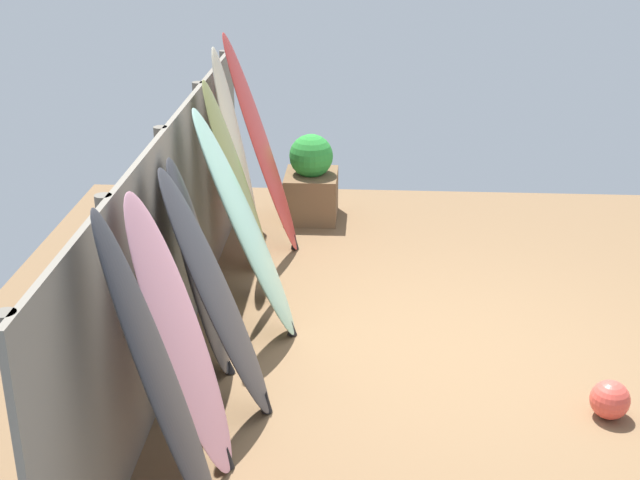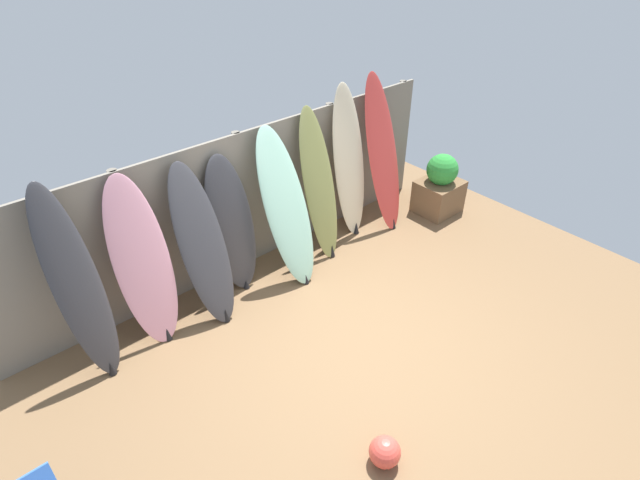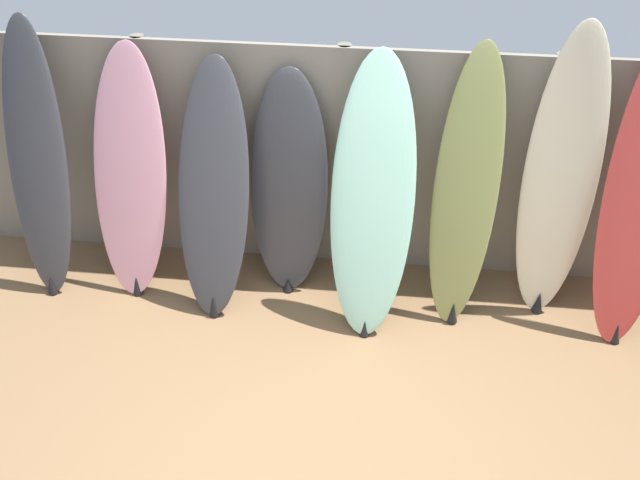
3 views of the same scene
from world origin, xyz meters
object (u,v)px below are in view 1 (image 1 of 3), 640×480
object	(u,v)px
surfboard_charcoal_0	(163,388)
surfboard_cream_6	(239,164)
surfboard_charcoal_3	(200,271)
surfboard_red_7	(262,147)
surfboard_pink_1	(182,341)
surfboard_charcoal_2	(218,298)
surfboard_olive_5	(242,197)
planter_box	(311,182)
surfboard_seafoam_4	(246,227)
beach_ball	(610,400)

from	to	relation	value
surfboard_charcoal_0	surfboard_cream_6	size ratio (longest dim) A/B	0.96
surfboard_charcoal_3	surfboard_red_7	bearing A→B (deg)	-4.00
surfboard_pink_1	surfboard_red_7	bearing A→B (deg)	-0.95
surfboard_charcoal_2	surfboard_olive_5	distance (m)	1.75
surfboard_cream_6	planter_box	distance (m)	1.61
surfboard_pink_1	surfboard_seafoam_4	distance (m)	1.76
surfboard_charcoal_0	surfboard_pink_1	xyz separation A→B (m)	(0.65, 0.04, -0.09)
planter_box	beach_ball	xyz separation A→B (m)	(-3.67, -2.31, -0.28)
planter_box	surfboard_red_7	bearing A→B (deg)	154.92
surfboard_charcoal_0	surfboard_cream_6	distance (m)	3.67
surfboard_cream_6	surfboard_charcoal_0	bearing A→B (deg)	-177.98
surfboard_olive_5	surfboard_red_7	bearing A→B (deg)	-1.73
planter_box	beach_ball	bearing A→B (deg)	-147.86
surfboard_charcoal_0	surfboard_charcoal_2	xyz separation A→B (m)	(1.29, -0.07, -0.11)
surfboard_olive_5	surfboard_cream_6	size ratio (longest dim) A/B	0.93
surfboard_charcoal_2	surfboard_olive_5	size ratio (longest dim) A/B	0.92
surfboard_cream_6	surfboard_red_7	size ratio (longest dim) A/B	0.98
planter_box	surfboard_seafoam_4	bearing A→B (deg)	173.06
surfboard_charcoal_2	surfboard_red_7	xyz separation A→B (m)	(2.88, 0.05, 0.17)
surfboard_seafoam_4	surfboard_red_7	distance (m)	1.77
surfboard_red_7	planter_box	distance (m)	1.16
surfboard_olive_5	beach_ball	distance (m)	3.31
surfboard_pink_1	surfboard_charcoal_3	distance (m)	1.14
surfboard_pink_1	planter_box	world-z (taller)	surfboard_pink_1
surfboard_charcoal_3	planter_box	world-z (taller)	surfboard_charcoal_3
surfboard_charcoal_3	beach_ball	world-z (taller)	surfboard_charcoal_3
surfboard_charcoal_3	surfboard_pink_1	bearing A→B (deg)	-174.56
surfboard_seafoam_4	surfboard_charcoal_2	bearing A→B (deg)	177.94
surfboard_charcoal_2	surfboard_red_7	world-z (taller)	surfboard_red_7
surfboard_charcoal_2	surfboard_cream_6	bearing A→B (deg)	4.74
surfboard_charcoal_3	beach_ball	size ratio (longest dim) A/B	6.17
surfboard_olive_5	surfboard_red_7	world-z (taller)	surfboard_red_7
surfboard_cream_6	beach_ball	world-z (taller)	surfboard_cream_6
surfboard_charcoal_3	surfboard_olive_5	xyz separation A→B (m)	(1.24, -0.13, 0.12)
surfboard_charcoal_0	surfboard_charcoal_3	xyz separation A→B (m)	(1.79, 0.15, -0.15)
surfboard_charcoal_2	surfboard_red_7	distance (m)	2.89
surfboard_pink_1	surfboard_red_7	xyz separation A→B (m)	(3.52, -0.06, 0.15)
surfboard_pink_1	surfboard_olive_5	xyz separation A→B (m)	(2.38, -0.02, 0.05)
surfboard_charcoal_3	surfboard_red_7	xyz separation A→B (m)	(2.38, -0.17, 0.21)
surfboard_seafoam_4	surfboard_olive_5	distance (m)	0.64
surfboard_charcoal_0	surfboard_red_7	xyz separation A→B (m)	(4.17, -0.02, 0.06)
surfboard_cream_6	surfboard_seafoam_4	bearing A→B (deg)	-169.34
planter_box	surfboard_olive_5	bearing A→B (deg)	167.58
surfboard_seafoam_4	beach_ball	xyz separation A→B (m)	(-1.03, -2.63, -0.80)
surfboard_charcoal_3	surfboard_olive_5	size ratio (longest dim) A/B	0.87
surfboard_pink_1	surfboard_cream_6	bearing A→B (deg)	1.74
surfboard_seafoam_4	surfboard_cream_6	xyz separation A→B (m)	(1.26, 0.24, 0.10)
surfboard_charcoal_0	planter_box	world-z (taller)	surfboard_charcoal_0
surfboard_charcoal_3	surfboard_cream_6	xyz separation A→B (m)	(1.88, -0.02, 0.20)
surfboard_red_7	surfboard_charcoal_3	bearing A→B (deg)	176.00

